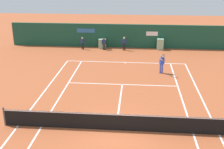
% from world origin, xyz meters
% --- Properties ---
extents(ground_plane, '(80.00, 80.00, 0.01)m').
position_xyz_m(ground_plane, '(-0.00, 0.58, 0.00)').
color(ground_plane, '#A8512D').
extents(tennis_net, '(12.10, 0.10, 1.07)m').
position_xyz_m(tennis_net, '(0.00, 0.00, 0.51)').
color(tennis_net, '#4C4C51').
rests_on(tennis_net, ground_plane).
extents(sponsor_back_wall, '(25.00, 1.02, 2.47)m').
position_xyz_m(sponsor_back_wall, '(0.02, 16.96, 1.19)').
color(sponsor_back_wall, '#194C38').
rests_on(sponsor_back_wall, ground_plane).
extents(player_on_baseline, '(0.46, 0.79, 1.76)m').
position_xyz_m(player_on_baseline, '(3.00, 9.08, 0.92)').
color(player_on_baseline, blue).
rests_on(player_on_baseline, ground_plane).
extents(ball_kid_centre_post, '(0.42, 0.21, 1.28)m').
position_xyz_m(ball_kid_centre_post, '(-4.64, 15.77, 0.74)').
color(ball_kid_centre_post, black).
rests_on(ball_kid_centre_post, ground_plane).
extents(ball_kid_left_post, '(0.43, 0.20, 1.28)m').
position_xyz_m(ball_kid_left_post, '(-2.40, 15.77, 0.74)').
color(ball_kid_left_post, black).
rests_on(ball_kid_left_post, ground_plane).
extents(ball_kid_right_post, '(0.46, 0.19, 1.39)m').
position_xyz_m(ball_kid_right_post, '(-0.31, 15.77, 0.80)').
color(ball_kid_right_post, black).
rests_on(ball_kid_right_post, ground_plane).
extents(tennis_ball_mid_court, '(0.07, 0.07, 0.07)m').
position_xyz_m(tennis_ball_mid_court, '(1.21, 4.96, 0.03)').
color(tennis_ball_mid_court, '#CCE033').
rests_on(tennis_ball_mid_court, ground_plane).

